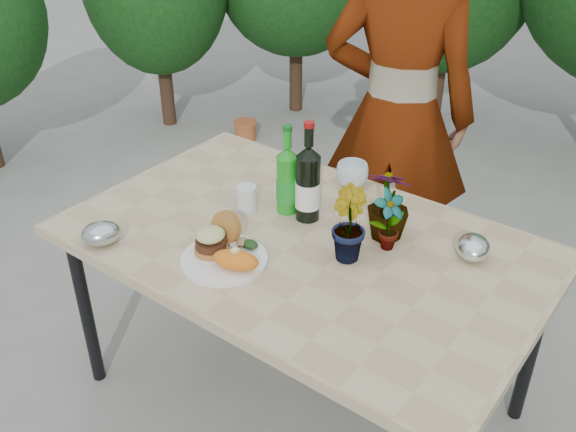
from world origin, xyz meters
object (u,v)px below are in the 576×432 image
Objects in this scene: dinner_plate at (224,259)px; person at (397,116)px; patio_table at (302,253)px; wine_bottle at (308,184)px.

dinner_plate is 1.09m from person.
patio_table is 0.85m from person.
patio_table is at bearing 64.55° from dinner_plate.
wine_bottle is at bearing 81.49° from dinner_plate.
wine_bottle is at bearing 118.41° from patio_table.
patio_table is at bearing -71.39° from wine_bottle.
wine_bottle is 0.21× the size of person.
wine_bottle reaches higher than patio_table.
wine_bottle is (-0.07, 0.12, 0.19)m from patio_table.
patio_table is 0.29m from dinner_plate.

